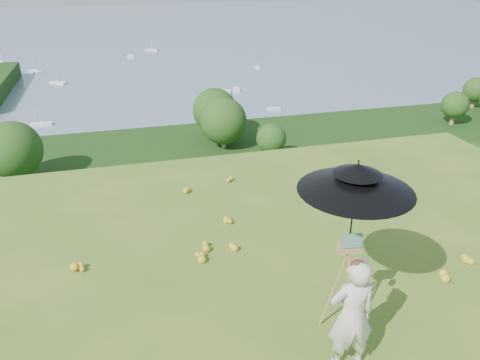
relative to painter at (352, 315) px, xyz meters
name	(u,v)px	position (x,y,z in m)	size (l,w,h in m)	color
forest_slope	(163,314)	(-0.33, 34.96, -29.76)	(140.00, 56.00, 22.00)	black
shoreline_tier	(141,200)	(-0.33, 74.96, -36.76)	(170.00, 28.00, 8.00)	gray
bay_water	(117,44)	(-0.33, 239.96, -34.76)	(700.00, 700.00, 0.00)	slate
slope_trees	(152,194)	(-0.33, 34.96, -15.76)	(110.00, 50.00, 6.00)	#214414
harbor_town	(138,168)	(-0.33, 74.96, -30.26)	(110.00, 22.00, 5.00)	silver
moored_boats	(85,83)	(-12.83, 160.96, -34.41)	(140.00, 140.00, 0.70)	white
wildflowers	(314,352)	(-0.33, 0.21, -0.70)	(10.00, 10.50, 0.12)	gold
painter	(352,315)	(0.00, 0.00, 0.00)	(0.56, 0.37, 1.53)	beige
field_easel	(345,282)	(0.21, 0.58, 0.00)	(0.58, 0.58, 1.53)	#9B6E41
sun_umbrella	(353,206)	(0.21, 0.61, 1.09)	(1.37, 1.37, 1.20)	black
painter_cap	(358,264)	(0.00, 0.00, 0.72)	(0.18, 0.22, 0.10)	#CB6F7A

